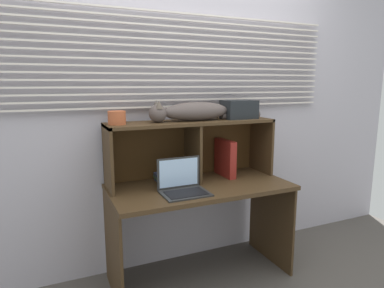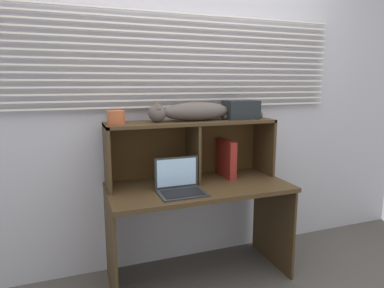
# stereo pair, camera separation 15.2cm
# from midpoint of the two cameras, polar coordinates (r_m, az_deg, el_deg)

# --- Properties ---
(back_panel_with_blinds) EXTENTS (4.40, 0.08, 2.50)m
(back_panel_with_blinds) POSITION_cam_midpoint_polar(r_m,az_deg,el_deg) (2.58, -3.53, 6.91)
(back_panel_with_blinds) COLOR #B4AEBA
(back_panel_with_blinds) RESTS_ON ground
(desk) EXTENTS (1.27, 0.61, 0.71)m
(desk) POSITION_cam_midpoint_polar(r_m,az_deg,el_deg) (2.41, -0.45, -10.32)
(desk) COLOR #412E1A
(desk) RESTS_ON ground
(hutch_shelf_unit) EXTENTS (1.24, 0.31, 0.44)m
(hutch_shelf_unit) POSITION_cam_midpoint_polar(r_m,az_deg,el_deg) (2.45, -2.06, 0.89)
(hutch_shelf_unit) COLOR #412E1A
(hutch_shelf_unit) RESTS_ON desk
(cat) EXTENTS (0.89, 0.16, 0.15)m
(cat) POSITION_cam_midpoint_polar(r_m,az_deg,el_deg) (2.40, -1.49, 5.54)
(cat) COLOR #544946
(cat) RESTS_ON hutch_shelf_unit
(laptop) EXTENTS (0.30, 0.24, 0.22)m
(laptop) POSITION_cam_midpoint_polar(r_m,az_deg,el_deg) (2.20, -3.58, -7.14)
(laptop) COLOR #292929
(laptop) RESTS_ON desk
(binder_upright) EXTENTS (0.05, 0.25, 0.28)m
(binder_upright) POSITION_cam_midpoint_polar(r_m,az_deg,el_deg) (2.56, 4.00, -2.40)
(binder_upright) COLOR maroon
(binder_upright) RESTS_ON desk
(book_stack) EXTENTS (0.15, 0.24, 0.06)m
(book_stack) POSITION_cam_midpoint_polar(r_m,az_deg,el_deg) (2.42, -5.96, -5.97)
(book_stack) COLOR #374977
(book_stack) RESTS_ON desk
(small_basket) EXTENTS (0.12, 0.12, 0.09)m
(small_basket) POSITION_cam_midpoint_polar(r_m,az_deg,el_deg) (2.25, -14.66, 4.37)
(small_basket) COLOR #B35430
(small_basket) RESTS_ON hutch_shelf_unit
(storage_box) EXTENTS (0.25, 0.17, 0.14)m
(storage_box) POSITION_cam_midpoint_polar(r_m,az_deg,el_deg) (2.56, 6.37, 5.90)
(storage_box) COLOR black
(storage_box) RESTS_ON hutch_shelf_unit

